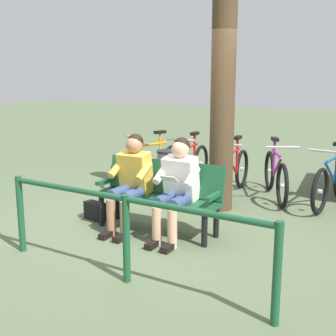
# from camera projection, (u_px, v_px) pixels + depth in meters

# --- Properties ---
(ground_plane) EXTENTS (40.00, 40.00, 0.00)m
(ground_plane) POSITION_uv_depth(u_px,v_px,m) (148.00, 224.00, 5.82)
(ground_plane) COLOR #566647
(bench) EXTENTS (1.61, 0.53, 0.87)m
(bench) POSITION_uv_depth(u_px,v_px,m) (160.00, 191.00, 5.53)
(bench) COLOR #194C2D
(bench) RESTS_ON ground
(person_reading) EXTENTS (0.50, 0.77, 1.20)m
(person_reading) POSITION_uv_depth(u_px,v_px,m) (177.00, 184.00, 5.20)
(person_reading) COLOR white
(person_reading) RESTS_ON ground
(person_companion) EXTENTS (0.50, 0.77, 1.20)m
(person_companion) POSITION_uv_depth(u_px,v_px,m) (131.00, 178.00, 5.50)
(person_companion) COLOR gold
(person_companion) RESTS_ON ground
(handbag) EXTENTS (0.32, 0.20, 0.24)m
(handbag) POSITION_uv_depth(u_px,v_px,m) (95.00, 211.00, 6.00)
(handbag) COLOR black
(handbag) RESTS_ON ground
(tree_trunk) EXTENTS (0.34, 0.34, 3.85)m
(tree_trunk) POSITION_uv_depth(u_px,v_px,m) (223.00, 73.00, 6.10)
(tree_trunk) COLOR #4C3823
(tree_trunk) RESTS_ON ground
(litter_bin) EXTENTS (0.35, 0.35, 0.79)m
(litter_bin) POSITION_uv_depth(u_px,v_px,m) (168.00, 176.00, 6.78)
(litter_bin) COLOR slate
(litter_bin) RESTS_ON ground
(bicycle_orange) EXTENTS (0.48, 1.67, 0.94)m
(bicycle_orange) POSITION_uv_depth(u_px,v_px,m) (331.00, 182.00, 6.56)
(bicycle_orange) COLOR black
(bicycle_orange) RESTS_ON ground
(bicycle_red) EXTENTS (0.77, 1.55, 0.94)m
(bicycle_red) POSITION_uv_depth(u_px,v_px,m) (275.00, 176.00, 6.97)
(bicycle_red) COLOR black
(bicycle_red) RESTS_ON ground
(bicycle_green) EXTENTS (0.48, 1.68, 0.94)m
(bicycle_green) POSITION_uv_depth(u_px,v_px,m) (233.00, 173.00, 7.15)
(bicycle_green) COLOR black
(bicycle_green) RESTS_ON ground
(bicycle_black) EXTENTS (0.48, 1.68, 0.94)m
(bicycle_black) POSITION_uv_depth(u_px,v_px,m) (190.00, 167.00, 7.63)
(bicycle_black) COLOR black
(bicycle_black) RESTS_ON ground
(bicycle_silver) EXTENTS (0.77, 1.55, 0.94)m
(bicycle_silver) POSITION_uv_depth(u_px,v_px,m) (152.00, 164.00, 7.87)
(bicycle_silver) COLOR black
(bicycle_silver) RESTS_ON ground
(railing_fence) EXTENTS (2.92, 0.28, 0.85)m
(railing_fence) POSITION_uv_depth(u_px,v_px,m) (126.00, 222.00, 4.11)
(railing_fence) COLOR #194C2D
(railing_fence) RESTS_ON ground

